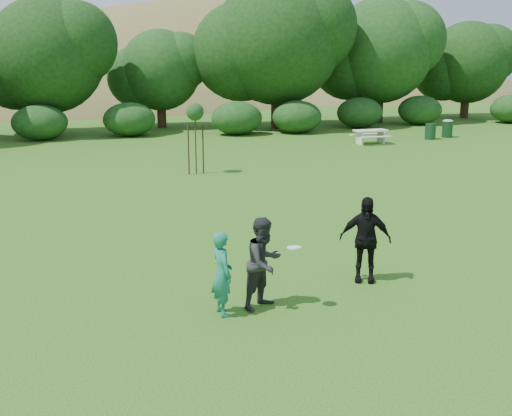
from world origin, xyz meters
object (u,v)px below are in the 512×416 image
Objects in this scene: trash_can_near at (430,131)px; sapling at (195,114)px; player_grey at (264,263)px; player_teal at (222,274)px; player_black at (365,239)px; trash_can_lidded at (447,128)px; picnic_table at (371,134)px.

trash_can_near is 0.32× the size of sapling.
sapling is (2.11, 14.12, 1.53)m from player_grey.
player_black is at bearing -82.47° from player_teal.
player_grey is 26.70m from trash_can_near.
trash_can_lidded is (1.45, 0.45, 0.09)m from trash_can_near.
trash_can_lidded is (16.62, 6.66, -1.88)m from sapling.
sapling is at bearing -157.72° from trash_can_near.
sapling reaches higher than picnic_table.
player_teal is at bearing -139.46° from player_black.
player_grey is at bearing -130.37° from trash_can_near.
player_grey is at bearing -98.51° from sapling.
picnic_table is 1.71× the size of trash_can_lidded.
trash_can_lidded is at bearing 10.41° from picnic_table.
player_black is 13.54m from sapling.
sapling is at bearing 52.38° from player_grey.
player_grey is 0.96× the size of player_black.
player_grey is at bearing -137.31° from player_black.
player_teal is at bearing 157.25° from player_grey.
player_black is at bearing -119.13° from picnic_table.
picnic_table is (-4.14, -0.58, 0.07)m from trash_can_near.
player_teal is at bearing -101.80° from sapling.
trash_can_near is at bearing 20.53° from player_grey.
player_grey is at bearing -88.98° from player_teal.
player_teal is at bearing -125.19° from picnic_table.
trash_can_lidded is (19.59, 20.88, -0.26)m from player_teal.
trash_can_lidded reaches higher than trash_can_near.
player_black is at bearing -14.09° from player_grey.
trash_can_near reaches higher than picnic_table.
trash_can_near is 16.52m from sapling.
sapling reaches higher than player_grey.
player_black is (2.51, 0.67, 0.04)m from player_grey.
trash_can_near is at bearing 7.96° from picnic_table.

